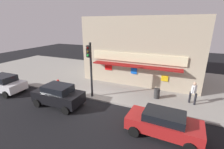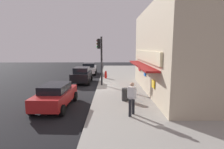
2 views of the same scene
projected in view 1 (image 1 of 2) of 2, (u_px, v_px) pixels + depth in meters
name	position (u px, v px, depth m)	size (l,w,h in m)	color
ground_plane	(95.00, 100.00, 13.46)	(60.45, 60.45, 0.00)	black
sidewalk	(120.00, 78.00, 18.81)	(40.30, 12.31, 0.12)	gray
corner_building	(144.00, 48.00, 18.21)	(12.06, 7.98, 6.84)	tan
traffic_light	(90.00, 63.00, 12.92)	(0.32, 0.58, 4.71)	black
fire_hydrant	(58.00, 84.00, 15.60)	(0.52, 0.28, 0.90)	red
trash_can	(157.00, 93.00, 13.47)	(0.50, 0.50, 0.87)	#2D2D2D
pedestrian	(194.00, 92.00, 12.36)	(0.59, 0.51, 1.82)	black
parked_car_red	(163.00, 123.00, 9.07)	(4.27, 2.15, 1.50)	#AD1E1E
parked_car_black	(58.00, 95.00, 12.43)	(3.95, 2.06, 1.70)	black
parked_car_white	(4.00, 83.00, 14.95)	(4.10, 2.17, 1.63)	silver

